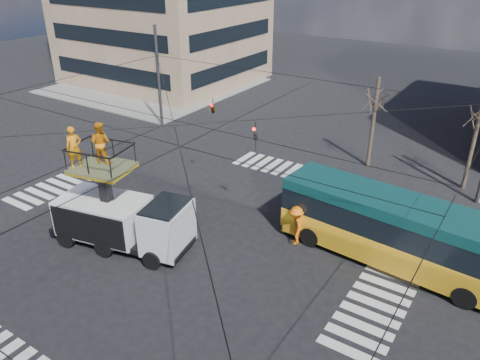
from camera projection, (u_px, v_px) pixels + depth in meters
name	position (u px, v px, depth m)	size (l,w,h in m)	color
ground	(181.00, 235.00, 23.80)	(120.00, 120.00, 0.00)	black
sidewalk_nw	(155.00, 85.00, 49.85)	(18.00, 18.00, 0.12)	slate
crosswalks	(181.00, 235.00, 23.80)	(22.40, 22.40, 0.02)	silver
overhead_network	(181.00, 155.00, 22.24)	(24.24, 24.24, 8.00)	#2D2D30
tree_a	(376.00, 99.00, 29.42)	(2.00, 2.00, 6.00)	#382B21
tree_b	(480.00, 115.00, 26.47)	(2.00, 2.00, 6.00)	#382B21
utility_truck	(122.00, 209.00, 22.14)	(7.32, 3.79, 6.13)	black
city_bus	(400.00, 231.00, 20.93)	(11.25, 3.54, 3.20)	gold
traffic_cone	(71.00, 207.00, 25.74)	(0.36, 0.36, 0.71)	#FF340A
worker_ground	(102.00, 212.00, 23.92)	(1.18, 0.49, 2.01)	orange
flagger	(296.00, 225.00, 22.74)	(1.31, 0.75, 2.03)	orange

